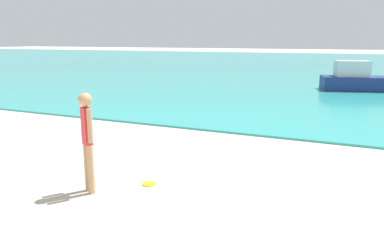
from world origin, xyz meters
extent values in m
cube|color=teal|center=(0.00, 41.70, 0.03)|extent=(160.00, 60.00, 0.06)
cylinder|color=tan|center=(-1.20, 7.15, 0.41)|extent=(0.11, 0.11, 0.82)
cylinder|color=tan|center=(-1.08, 7.07, 0.41)|extent=(0.11, 0.11, 0.82)
cube|color=red|center=(-1.14, 7.11, 1.13)|extent=(0.22, 0.20, 0.62)
sphere|color=tan|center=(-1.14, 7.11, 1.57)|extent=(0.22, 0.22, 0.22)
cylinder|color=tan|center=(-1.27, 7.19, 1.17)|extent=(0.08, 0.08, 0.55)
cylinder|color=tan|center=(-1.01, 7.03, 1.17)|extent=(0.08, 0.08, 0.55)
cylinder|color=yellow|center=(-0.38, 7.75, 0.01)|extent=(0.23, 0.23, 0.03)
cube|color=navy|center=(3.63, 22.04, 0.40)|extent=(4.43, 2.37, 0.68)
cube|color=silver|center=(2.89, 21.86, 1.12)|extent=(1.71, 1.30, 0.76)
camera|label=1|loc=(2.68, 2.50, 2.52)|focal=34.04mm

